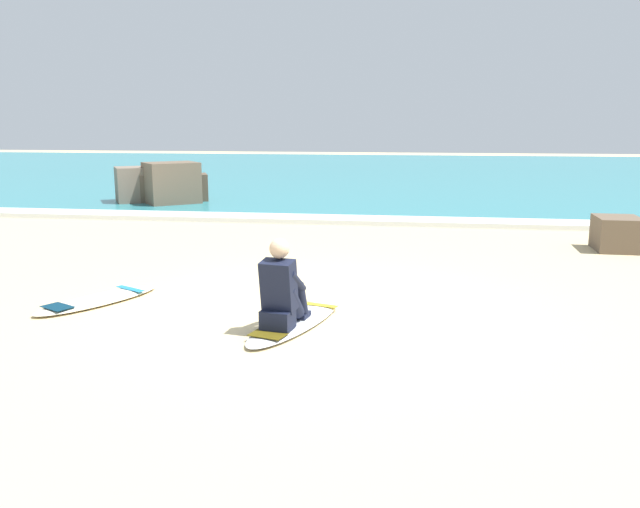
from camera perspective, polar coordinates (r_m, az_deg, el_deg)
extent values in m
plane|color=#CCB584|center=(7.70, -0.12, -5.06)|extent=(80.00, 80.00, 0.00)
cube|color=teal|center=(28.00, 6.18, 7.10)|extent=(80.00, 28.00, 0.10)
cube|color=white|center=(14.40, 3.95, 2.96)|extent=(80.00, 0.90, 0.11)
ellipsoid|color=silver|center=(7.25, -2.07, -5.86)|extent=(1.07, 2.08, 0.07)
cube|color=gold|center=(7.72, -0.18, -4.46)|extent=(0.49, 0.23, 0.01)
cube|color=#4C400C|center=(6.69, -4.59, -7.05)|extent=(0.42, 0.33, 0.01)
cube|color=black|center=(6.84, -3.73, -5.72)|extent=(0.36, 0.31, 0.20)
cylinder|color=black|center=(6.99, -3.93, -4.04)|extent=(0.22, 0.43, 0.43)
cylinder|color=black|center=(7.19, -3.40, -3.85)|extent=(0.17, 0.28, 0.42)
cube|color=black|center=(7.31, -3.21, -5.18)|extent=(0.14, 0.23, 0.05)
cylinder|color=black|center=(6.92, -2.39, -4.19)|extent=(0.22, 0.43, 0.43)
cylinder|color=black|center=(7.11, -1.68, -4.01)|extent=(0.17, 0.28, 0.42)
cube|color=black|center=(7.22, -1.44, -5.36)|extent=(0.14, 0.23, 0.05)
cube|color=black|center=(6.78, -3.64, -2.80)|extent=(0.39, 0.35, 0.57)
sphere|color=beige|center=(6.72, -3.59, 0.48)|extent=(0.21, 0.21, 0.21)
cylinder|color=black|center=(6.96, -4.24, -2.22)|extent=(0.16, 0.41, 0.31)
cylinder|color=black|center=(6.85, -2.08, -2.40)|extent=(0.16, 0.41, 0.31)
ellipsoid|color=#EFE5C6|center=(8.53, -18.89, -3.80)|extent=(1.27, 1.77, 0.07)
cube|color=#1E7FB7|center=(8.79, -16.33, -2.94)|extent=(0.47, 0.31, 0.01)
cube|color=#0A2C40|center=(8.23, -22.06, -4.31)|extent=(0.43, 0.38, 0.01)
cube|color=brown|center=(19.86, -14.90, 5.59)|extent=(0.84, 1.08, 0.54)
cube|color=#756656|center=(18.05, -15.63, 5.76)|extent=(1.46, 1.40, 1.02)
cube|color=brown|center=(17.97, -12.68, 5.55)|extent=(1.92, 1.40, 0.81)
cube|color=brown|center=(17.49, -12.88, 5.95)|extent=(1.65, 1.61, 1.16)
cube|color=#756656|center=(19.97, -12.80, 5.90)|extent=(1.50, 1.18, 0.66)
cube|color=brown|center=(12.38, 24.61, 1.63)|extent=(0.75, 0.88, 0.58)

